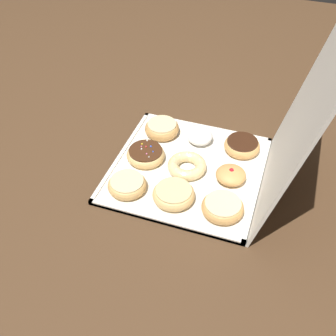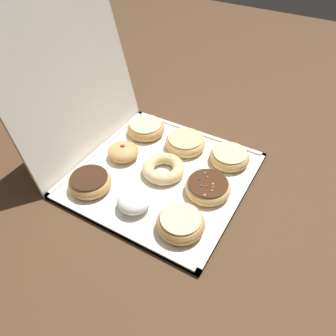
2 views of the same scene
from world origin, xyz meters
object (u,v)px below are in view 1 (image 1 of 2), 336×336
at_px(donut_box, 187,170).
at_px(glazed_ring_donut_2, 127,185).
at_px(glazed_ring_donut_5, 173,194).
at_px(sprinkle_donut_1, 146,154).
at_px(powdered_filled_donut_3, 199,136).
at_px(glazed_ring_donut_8, 223,207).
at_px(cruller_donut_4, 187,166).
at_px(chocolate_frosted_donut_6, 242,146).
at_px(jelly_filled_donut_7, 231,175).
at_px(glazed_ring_donut_0, 162,128).

relative_size(donut_box, glazed_ring_donut_2, 3.96).
relative_size(glazed_ring_donut_2, glazed_ring_donut_5, 0.94).
height_order(sprinkle_donut_1, powdered_filled_donut_3, powdered_filled_donut_3).
bearing_deg(powdered_filled_donut_3, sprinkle_donut_1, -44.02).
bearing_deg(glazed_ring_donut_2, glazed_ring_donut_8, 90.94).
distance_m(sprinkle_donut_1, glazed_ring_donut_5, 0.19).
bearing_deg(sprinkle_donut_1, glazed_ring_donut_2, -1.04).
height_order(cruller_donut_4, glazed_ring_donut_5, glazed_ring_donut_5).
bearing_deg(donut_box, powdered_filled_donut_3, -178.15).
bearing_deg(powdered_filled_donut_3, chocolate_frosted_donut_6, 90.40).
bearing_deg(jelly_filled_donut_7, sprinkle_donut_1, -91.42).
bearing_deg(jelly_filled_donut_7, powdered_filled_donut_3, -135.71).
height_order(donut_box, glazed_ring_donut_5, glazed_ring_donut_5).
xyz_separation_m(powdered_filled_donut_3, jelly_filled_donut_7, (0.14, 0.14, -0.00)).
relative_size(cruller_donut_4, chocolate_frosted_donut_6, 1.04).
bearing_deg(jelly_filled_donut_7, glazed_ring_donut_0, -118.41).
bearing_deg(glazed_ring_donut_0, glazed_ring_donut_5, 25.47).
bearing_deg(donut_box, sprinkle_donut_1, -90.35).
xyz_separation_m(glazed_ring_donut_2, cruller_donut_4, (-0.13, 0.14, -0.00)).
bearing_deg(sprinkle_donut_1, powdered_filled_donut_3, 135.98).
xyz_separation_m(sprinkle_donut_1, jelly_filled_donut_7, (0.01, 0.27, 0.00)).
bearing_deg(glazed_ring_donut_2, glazed_ring_donut_5, 92.87).
xyz_separation_m(donut_box, cruller_donut_4, (0.01, -0.00, 0.02)).
height_order(powdered_filled_donut_3, cruller_donut_4, powdered_filled_donut_3).
relative_size(powdered_filled_donut_3, chocolate_frosted_donut_6, 0.73).
bearing_deg(chocolate_frosted_donut_6, glazed_ring_donut_0, -90.02).
bearing_deg(glazed_ring_donut_2, chocolate_frosted_donut_6, 135.06).
distance_m(sprinkle_donut_1, jelly_filled_donut_7, 0.27).
relative_size(glazed_ring_donut_5, glazed_ring_donut_8, 1.03).
bearing_deg(glazed_ring_donut_5, glazed_ring_donut_2, -87.13).
relative_size(donut_box, powdered_filled_donut_3, 5.37).
bearing_deg(powdered_filled_donut_3, cruller_donut_4, 1.78).
height_order(glazed_ring_donut_5, chocolate_frosted_donut_6, same).
bearing_deg(glazed_ring_donut_2, glazed_ring_donut_0, 178.47).
bearing_deg(glazed_ring_donut_2, sprinkle_donut_1, 178.96).
xyz_separation_m(sprinkle_donut_1, chocolate_frosted_donut_6, (-0.14, 0.27, 0.00)).
distance_m(chocolate_frosted_donut_6, glazed_ring_donut_8, 0.27).
bearing_deg(powdered_filled_donut_3, donut_box, 1.85).
height_order(donut_box, cruller_donut_4, cruller_donut_4).
distance_m(donut_box, glazed_ring_donut_8, 0.20).
height_order(glazed_ring_donut_0, powdered_filled_donut_3, powdered_filled_donut_3).
xyz_separation_m(cruller_donut_4, jelly_filled_donut_7, (-0.00, 0.13, 0.00)).
xyz_separation_m(glazed_ring_donut_2, glazed_ring_donut_5, (-0.01, 0.14, 0.00)).
height_order(glazed_ring_donut_2, chocolate_frosted_donut_6, chocolate_frosted_donut_6).
height_order(sprinkle_donut_1, jelly_filled_donut_7, jelly_filled_donut_7).
relative_size(sprinkle_donut_1, glazed_ring_donut_8, 1.02).
height_order(powdered_filled_donut_3, chocolate_frosted_donut_6, powdered_filled_donut_3).
height_order(donut_box, glazed_ring_donut_8, glazed_ring_donut_8).
bearing_deg(sprinkle_donut_1, jelly_filled_donut_7, 88.58).
distance_m(glazed_ring_donut_0, glazed_ring_donut_2, 0.28).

